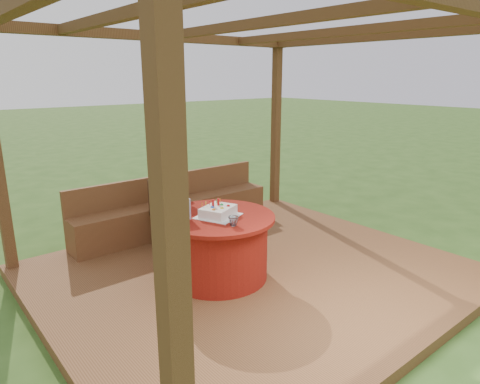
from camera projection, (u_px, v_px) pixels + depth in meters
name	position (u px, v px, depth m)	size (l,w,h in m)	color
ground	(254.00, 279.00, 4.96)	(60.00, 60.00, 0.00)	#2D4E1A
deck	(254.00, 275.00, 4.94)	(4.50, 4.00, 0.12)	brown
pergola	(256.00, 63.00, 4.32)	(4.50, 4.00, 2.72)	brown
bench	(175.00, 212.00, 6.14)	(3.00, 0.42, 0.80)	brown
table	(218.00, 246.00, 4.68)	(1.24, 1.24, 0.71)	maroon
chair	(168.00, 208.00, 5.64)	(0.47, 0.47, 0.87)	#3C2113
elderly_woman	(174.00, 203.00, 5.31)	(0.49, 0.38, 1.24)	#A5CAF4
birthday_cake	(218.00, 211.00, 4.55)	(0.53, 0.53, 0.18)	white
gift_bag	(182.00, 209.00, 4.45)	(0.15, 0.10, 0.22)	#CC84BB
drinking_glass	(233.00, 221.00, 4.27)	(0.10, 0.10, 0.10)	white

